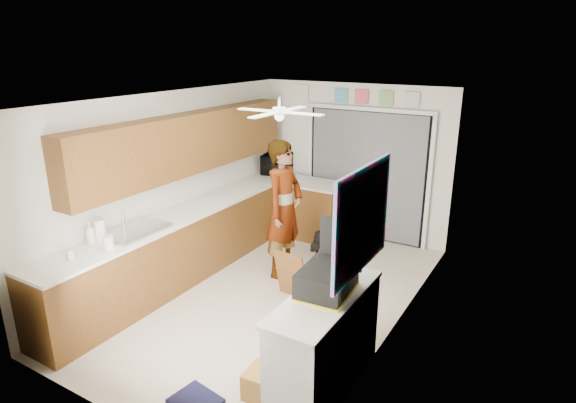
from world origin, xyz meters
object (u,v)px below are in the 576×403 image
at_px(suitcase, 327,280).
at_px(cardboard_box, 269,385).
at_px(microwave, 278,163).
at_px(dog, 326,239).
at_px(paper_towel_roll, 100,231).
at_px(man, 284,209).
at_px(soap_bottle, 90,233).

xyz_separation_m(suitcase, cardboard_box, (-0.32, -0.49, -0.93)).
bearing_deg(microwave, dog, -129.10).
relative_size(paper_towel_roll, man, 0.14).
bearing_deg(soap_bottle, man, 59.02).
distance_m(microwave, cardboard_box, 4.61).
height_order(paper_towel_roll, suitcase, paper_towel_roll).
relative_size(microwave, dog, 1.16).
bearing_deg(microwave, soap_bottle, 167.07).
bearing_deg(dog, man, -94.97).
xyz_separation_m(soap_bottle, man, (1.26, 2.10, -0.12)).
distance_m(suitcase, cardboard_box, 1.10).
xyz_separation_m(microwave, paper_towel_roll, (-0.11, -3.64, -0.04)).
relative_size(paper_towel_roll, suitcase, 0.47).
bearing_deg(dog, soap_bottle, -109.63).
bearing_deg(cardboard_box, man, 117.92).
bearing_deg(dog, suitcase, -58.01).
relative_size(microwave, suitcase, 1.09).
bearing_deg(dog, cardboard_box, -66.70).
xyz_separation_m(soap_bottle, paper_towel_roll, (0.04, 0.11, -0.00)).
relative_size(soap_bottle, suitcase, 0.47).
relative_size(soap_bottle, dog, 0.50).
relative_size(cardboard_box, man, 0.22).
bearing_deg(suitcase, cardboard_box, -127.67).
height_order(paper_towel_roll, man, man).
bearing_deg(paper_towel_roll, dog, 64.48).
height_order(microwave, suitcase, microwave).
relative_size(suitcase, dog, 1.07).
distance_m(microwave, man, 1.99).
bearing_deg(suitcase, soap_bottle, -177.10).
relative_size(microwave, paper_towel_roll, 2.33).
height_order(suitcase, man, man).
bearing_deg(cardboard_box, microwave, 120.73).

